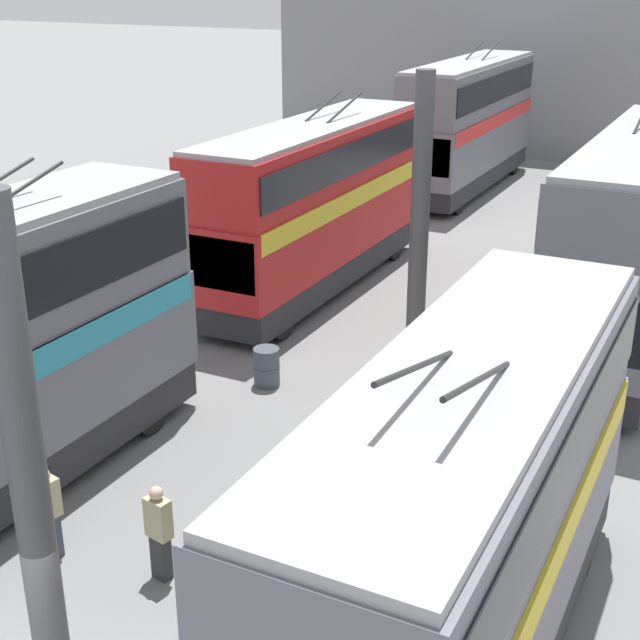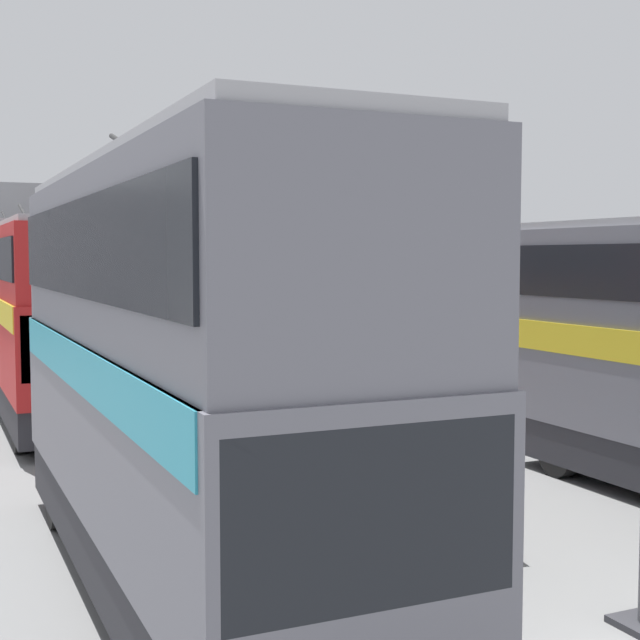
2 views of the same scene
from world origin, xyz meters
name	(u,v)px [view 1 (image 1 of 2)]	position (x,y,z in m)	size (l,w,h in m)	color
depot_back_wall	(613,85)	(39.95, 0.00, 3.87)	(0.50, 36.00, 7.74)	gray
support_column_near	(30,487)	(1.20, 0.00, 3.37)	(0.83, 0.83, 6.99)	#4C4C51
support_column_far	(419,225)	(14.16, 0.00, 3.37)	(0.83, 0.83, 6.99)	#4C4C51
bus_left_near	(467,508)	(4.08, -4.52, 2.72)	(9.05, 2.54, 5.42)	black
bus_left_far	(635,229)	(17.38, -4.52, 3.02)	(11.09, 2.54, 5.94)	black
bus_right_mid	(314,197)	(17.40, 4.52, 2.84)	(10.70, 2.54, 5.60)	black
bus_right_far	(468,118)	(31.88, 4.52, 3.11)	(11.22, 2.54, 6.08)	black
person_by_right_row	(48,512)	(3.60, 2.30, 0.89)	(0.46, 0.32, 1.68)	#384251
person_aisle_midway	(159,530)	(3.99, 0.36, 0.89)	(0.31, 0.46, 1.69)	#2D2D33
oil_drum	(267,367)	(10.89, 2.42, 0.46)	(0.64, 0.64, 0.92)	#424C56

